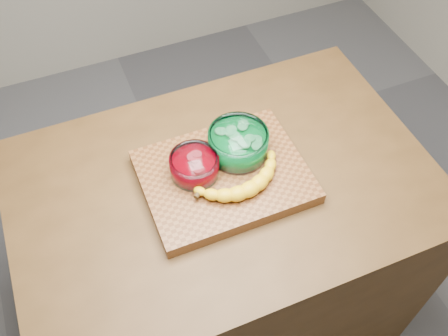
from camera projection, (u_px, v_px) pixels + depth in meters
name	position (u px, v px, depth m)	size (l,w,h in m)	color
ground	(224.00, 306.00, 2.12)	(3.50, 3.50, 0.00)	#555559
counter	(224.00, 256.00, 1.77)	(1.20, 0.80, 0.90)	#4B3116
cutting_board	(224.00, 177.00, 1.40)	(0.45, 0.35, 0.04)	brown
bowl_red	(194.00, 166.00, 1.36)	(0.14, 0.14, 0.06)	white
bowl_green	(238.00, 143.00, 1.40)	(0.17, 0.17, 0.08)	white
banana	(240.00, 179.00, 1.34)	(0.29, 0.15, 0.04)	yellow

